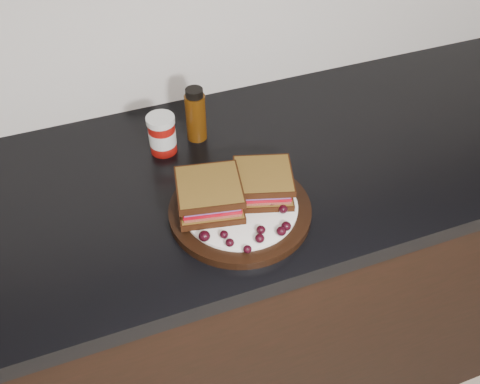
% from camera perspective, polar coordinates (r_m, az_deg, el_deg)
% --- Properties ---
extents(base_cabinets, '(3.96, 0.58, 0.86)m').
position_cam_1_polar(base_cabinets, '(1.47, -9.33, -13.79)').
color(base_cabinets, black).
rests_on(base_cabinets, ground_plane).
extents(countertop, '(3.98, 0.60, 0.04)m').
position_cam_1_polar(countertop, '(1.13, -11.92, -1.42)').
color(countertop, black).
rests_on(countertop, base_cabinets).
extents(plate, '(0.28, 0.28, 0.02)m').
position_cam_1_polar(plate, '(1.05, 0.00, -2.00)').
color(plate, black).
rests_on(plate, countertop).
extents(sandwich_left, '(0.14, 0.14, 0.06)m').
position_cam_1_polar(sandwich_left, '(1.02, -3.29, -0.30)').
color(sandwich_left, brown).
rests_on(sandwich_left, plate).
extents(sandwich_right, '(0.14, 0.14, 0.05)m').
position_cam_1_polar(sandwich_right, '(1.05, 2.48, 0.96)').
color(sandwich_right, brown).
rests_on(sandwich_right, plate).
extents(grape_0, '(0.02, 0.02, 0.02)m').
position_cam_1_polar(grape_0, '(0.97, -3.81, -4.71)').
color(grape_0, black).
rests_on(grape_0, plate).
extents(grape_1, '(0.02, 0.02, 0.01)m').
position_cam_1_polar(grape_1, '(0.98, -1.72, -4.55)').
color(grape_1, black).
rests_on(grape_1, plate).
extents(grape_2, '(0.02, 0.02, 0.02)m').
position_cam_1_polar(grape_2, '(0.97, -1.10, -5.42)').
color(grape_2, black).
rests_on(grape_2, plate).
extents(grape_3, '(0.02, 0.02, 0.01)m').
position_cam_1_polar(grape_3, '(0.96, 0.80, -6.12)').
color(grape_3, black).
rests_on(grape_3, plate).
extents(grape_4, '(0.02, 0.02, 0.02)m').
position_cam_1_polar(grape_4, '(0.97, 2.11, -4.97)').
color(grape_4, black).
rests_on(grape_4, plate).
extents(grape_5, '(0.02, 0.02, 0.02)m').
position_cam_1_polar(grape_5, '(0.99, 2.25, -4.06)').
color(grape_5, black).
rests_on(grape_5, plate).
extents(grape_6, '(0.02, 0.02, 0.02)m').
position_cam_1_polar(grape_6, '(0.98, 4.42, -4.19)').
color(grape_6, black).
rests_on(grape_6, plate).
extents(grape_7, '(0.02, 0.02, 0.02)m').
position_cam_1_polar(grape_7, '(0.99, 4.94, -3.65)').
color(grape_7, black).
rests_on(grape_7, plate).
extents(grape_8, '(0.02, 0.02, 0.02)m').
position_cam_1_polar(grape_8, '(1.02, 4.62, -1.83)').
color(grape_8, black).
rests_on(grape_8, plate).
extents(grape_9, '(0.02, 0.02, 0.02)m').
position_cam_1_polar(grape_9, '(1.03, 3.34, -1.24)').
color(grape_9, black).
rests_on(grape_9, plate).
extents(grape_10, '(0.02, 0.02, 0.02)m').
position_cam_1_polar(grape_10, '(1.06, 4.06, 0.23)').
color(grape_10, black).
rests_on(grape_10, plate).
extents(grape_11, '(0.02, 0.02, 0.02)m').
position_cam_1_polar(grape_11, '(1.06, 2.42, 0.58)').
color(grape_11, black).
rests_on(grape_11, plate).
extents(grape_12, '(0.02, 0.02, 0.02)m').
position_cam_1_polar(grape_12, '(1.08, 2.40, 1.20)').
color(grape_12, black).
rests_on(grape_12, plate).
extents(grape_13, '(0.02, 0.02, 0.02)m').
position_cam_1_polar(grape_13, '(1.06, -4.37, 0.47)').
color(grape_13, black).
rests_on(grape_13, plate).
extents(grape_14, '(0.02, 0.02, 0.02)m').
position_cam_1_polar(grape_14, '(1.04, -4.36, -0.83)').
color(grape_14, black).
rests_on(grape_14, plate).
extents(grape_15, '(0.02, 0.02, 0.02)m').
position_cam_1_polar(grape_15, '(1.02, -3.05, -1.89)').
color(grape_15, black).
rests_on(grape_15, plate).
extents(grape_16, '(0.02, 0.02, 0.02)m').
position_cam_1_polar(grape_16, '(1.00, -4.35, -2.95)').
color(grape_16, black).
rests_on(grape_16, plate).
extents(grape_17, '(0.02, 0.02, 0.02)m').
position_cam_1_polar(grape_17, '(1.05, -3.15, -0.27)').
color(grape_17, black).
rests_on(grape_17, plate).
extents(grape_18, '(0.02, 0.02, 0.02)m').
position_cam_1_polar(grape_18, '(1.04, -5.07, -1.06)').
color(grape_18, black).
rests_on(grape_18, plate).
extents(grape_19, '(0.02, 0.02, 0.02)m').
position_cam_1_polar(grape_19, '(1.03, -4.17, -1.54)').
color(grape_19, black).
rests_on(grape_19, plate).
extents(condiment_jar, '(0.06, 0.06, 0.09)m').
position_cam_1_polar(condiment_jar, '(1.18, -8.30, 6.10)').
color(condiment_jar, '#97100B').
rests_on(condiment_jar, countertop).
extents(oil_bottle, '(0.05, 0.05, 0.13)m').
position_cam_1_polar(oil_bottle, '(1.20, -4.75, 8.29)').
color(oil_bottle, '#462407').
rests_on(oil_bottle, countertop).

